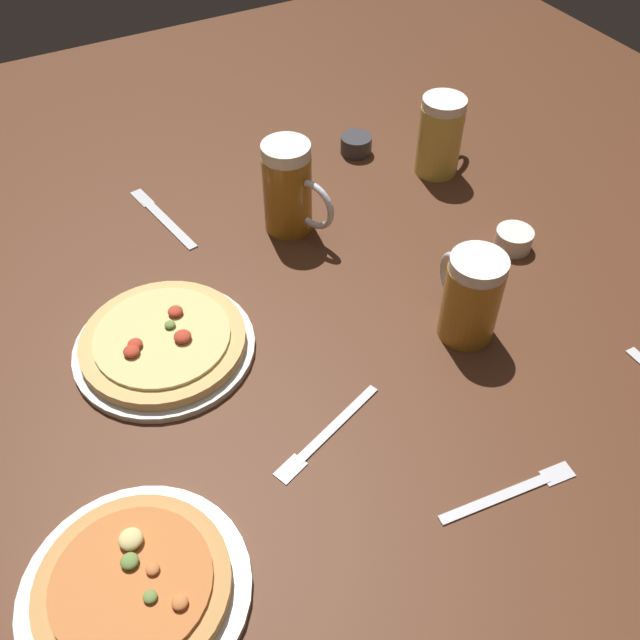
% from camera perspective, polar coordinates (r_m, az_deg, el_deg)
% --- Properties ---
extents(ground_plane, '(2.40, 2.40, 0.03)m').
position_cam_1_polar(ground_plane, '(1.15, 0.00, -1.20)').
color(ground_plane, '#4C2816').
extents(pizza_plate_near, '(0.28, 0.28, 0.05)m').
position_cam_1_polar(pizza_plate_near, '(0.91, -14.91, -20.34)').
color(pizza_plate_near, silver).
rests_on(pizza_plate_near, ground_plane).
extents(pizza_plate_far, '(0.29, 0.29, 0.05)m').
position_cam_1_polar(pizza_plate_far, '(1.12, -12.63, -1.86)').
color(pizza_plate_far, silver).
rests_on(pizza_plate_far, ground_plane).
extents(beer_mug_dark, '(0.09, 0.14, 0.18)m').
position_cam_1_polar(beer_mug_dark, '(1.28, -2.53, 10.62)').
color(beer_mug_dark, '#9E6619').
rests_on(beer_mug_dark, ground_plane).
extents(beer_mug_amber, '(0.09, 0.15, 0.16)m').
position_cam_1_polar(beer_mug_amber, '(1.11, 12.17, 1.91)').
color(beer_mug_amber, '#B27A23').
rests_on(beer_mug_amber, ground_plane).
extents(beer_mug_pale, '(0.14, 0.09, 0.16)m').
position_cam_1_polar(beer_mug_pale, '(1.47, 9.83, 14.61)').
color(beer_mug_pale, gold).
rests_on(beer_mug_pale, ground_plane).
extents(ramekin_sauce, '(0.07, 0.07, 0.04)m').
position_cam_1_polar(ramekin_sauce, '(1.32, 15.51, 6.36)').
color(ramekin_sauce, silver).
rests_on(ramekin_sauce, ground_plane).
extents(ramekin_butter, '(0.07, 0.07, 0.04)m').
position_cam_1_polar(ramekin_butter, '(1.53, 2.96, 14.10)').
color(ramekin_butter, '#333338').
rests_on(ramekin_butter, ground_plane).
extents(fork_left, '(0.20, 0.09, 0.01)m').
position_cam_1_polar(fork_left, '(1.01, 0.54, -9.23)').
color(fork_left, silver).
rests_on(fork_left, ground_plane).
extents(fork_spare, '(0.21, 0.04, 0.01)m').
position_cam_1_polar(fork_spare, '(0.99, 15.34, -13.36)').
color(fork_spare, silver).
rests_on(fork_spare, ground_plane).
extents(knife_spare, '(0.06, 0.23, 0.01)m').
position_cam_1_polar(knife_spare, '(1.39, -12.73, 8.18)').
color(knife_spare, silver).
rests_on(knife_spare, ground_plane).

